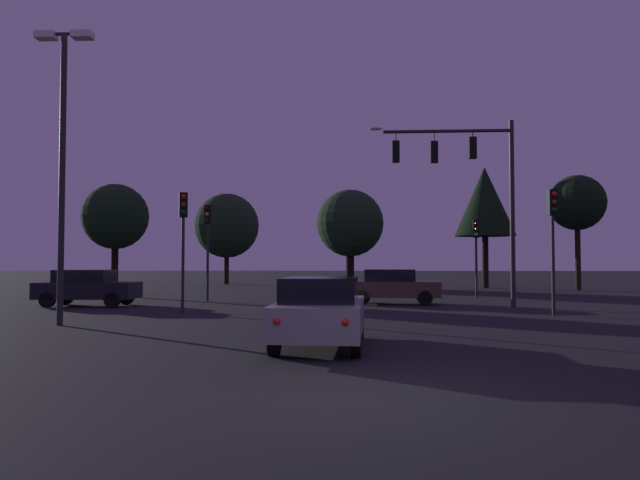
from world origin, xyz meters
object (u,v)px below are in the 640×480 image
(tree_right_cluster, at_px, (115,217))
(tree_lot_edge, at_px, (485,202))
(traffic_signal_mast_arm, at_px, (469,175))
(tree_behind_sign, at_px, (350,224))
(car_crossing_right, at_px, (87,287))
(traffic_light_corner_left, at_px, (476,243))
(traffic_light_far_side, at_px, (553,226))
(traffic_light_median, at_px, (208,233))
(car_crossing_left, at_px, (392,286))
(parking_lot_lamp_post, at_px, (63,140))
(tree_left_far, at_px, (227,226))
(tree_center_horizon, at_px, (577,203))
(car_nearside_lane, at_px, (321,310))
(traffic_light_corner_right, at_px, (183,228))

(tree_right_cluster, bearing_deg, tree_lot_edge, 24.66)
(traffic_signal_mast_arm, distance_m, tree_behind_sign, 13.66)
(car_crossing_right, bearing_deg, tree_right_cluster, 103.20)
(traffic_light_corner_left, height_order, traffic_light_far_side, traffic_light_far_side)
(traffic_light_median, distance_m, traffic_light_far_side, 15.24)
(traffic_light_corner_left, distance_m, traffic_light_far_side, 9.44)
(traffic_signal_mast_arm, relative_size, tree_right_cluster, 1.26)
(traffic_signal_mast_arm, xyz_separation_m, traffic_light_far_side, (2.14, -3.48, -2.34))
(car_crossing_left, relative_size, parking_lot_lamp_post, 0.48)
(traffic_light_median, bearing_deg, traffic_light_far_side, -25.86)
(car_crossing_left, bearing_deg, tree_behind_sign, 98.70)
(parking_lot_lamp_post, relative_size, tree_lot_edge, 1.02)
(traffic_light_median, relative_size, tree_lot_edge, 0.53)
(car_crossing_right, bearing_deg, car_crossing_left, 7.50)
(tree_behind_sign, height_order, tree_lot_edge, tree_lot_edge)
(parking_lot_lamp_post, bearing_deg, traffic_light_median, 79.95)
(tree_left_far, bearing_deg, tree_behind_sign, -46.63)
(tree_lot_edge, bearing_deg, traffic_light_corner_left, -105.91)
(parking_lot_lamp_post, height_order, tree_left_far, parking_lot_lamp_post)
(traffic_light_far_side, distance_m, tree_center_horizon, 19.84)
(car_nearside_lane, height_order, tree_left_far, tree_left_far)
(parking_lot_lamp_post, bearing_deg, tree_right_cluster, 105.98)
(tree_center_horizon, height_order, tree_lot_edge, tree_lot_edge)
(car_nearside_lane, relative_size, tree_behind_sign, 0.68)
(traffic_light_median, relative_size, car_crossing_right, 1.10)
(traffic_light_far_side, xyz_separation_m, parking_lot_lamp_post, (-15.58, -3.85, 2.33))
(traffic_light_median, distance_m, car_crossing_left, 9.04)
(traffic_light_corner_right, height_order, tree_lot_edge, tree_lot_edge)
(traffic_signal_mast_arm, height_order, traffic_light_median, traffic_signal_mast_arm)
(car_nearside_lane, bearing_deg, traffic_light_median, 112.33)
(car_nearside_lane, xyz_separation_m, tree_behind_sign, (0.94, 23.98, 3.48))
(tree_left_far, bearing_deg, traffic_light_corner_left, -46.75)
(tree_center_horizon, bearing_deg, parking_lot_lamp_post, -137.27)
(car_crossing_left, bearing_deg, tree_center_horizon, 44.41)
(traffic_signal_mast_arm, relative_size, traffic_light_corner_right, 1.75)
(tree_behind_sign, height_order, tree_center_horizon, tree_center_horizon)
(traffic_light_median, bearing_deg, car_nearside_lane, -67.67)
(traffic_light_median, height_order, tree_lot_edge, tree_lot_edge)
(car_crossing_right, distance_m, tree_center_horizon, 30.24)
(car_crossing_left, bearing_deg, traffic_light_median, 169.40)
(traffic_light_corner_left, xyz_separation_m, tree_behind_sign, (-6.37, 6.81, 1.44))
(car_crossing_right, bearing_deg, tree_center_horizon, 29.30)
(car_nearside_lane, xyz_separation_m, parking_lot_lamp_post, (-7.77, 3.90, 4.64))
(traffic_signal_mast_arm, bearing_deg, tree_left_far, 122.27)
(traffic_signal_mast_arm, bearing_deg, tree_right_cluster, 158.78)
(traffic_light_far_side, bearing_deg, traffic_light_corner_right, 178.65)
(car_crossing_left, xyz_separation_m, car_crossing_right, (-12.84, -1.69, 0.00))
(car_nearside_lane, bearing_deg, traffic_light_corner_left, 66.95)
(traffic_light_median, distance_m, tree_left_far, 20.53)
(traffic_light_far_side, bearing_deg, tree_left_far, 122.18)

